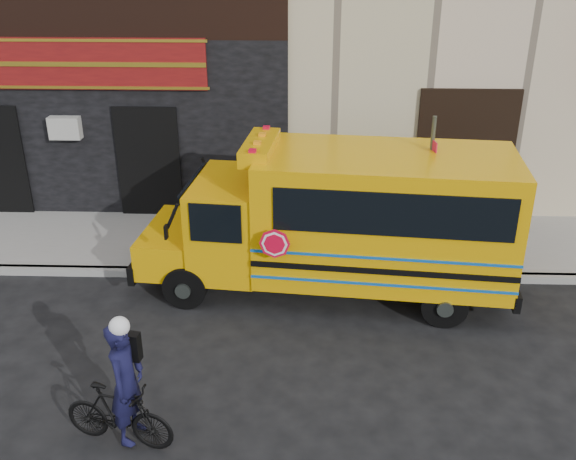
% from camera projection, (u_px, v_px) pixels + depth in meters
% --- Properties ---
extents(ground, '(120.00, 120.00, 0.00)m').
position_uv_depth(ground, '(277.00, 356.00, 10.38)').
color(ground, black).
rests_on(ground, ground).
extents(curb, '(40.00, 0.20, 0.15)m').
position_uv_depth(curb, '(283.00, 274.00, 12.70)').
color(curb, gray).
rests_on(curb, ground).
extents(sidewalk, '(40.00, 3.00, 0.15)m').
position_uv_depth(sidewalk, '(286.00, 241.00, 14.06)').
color(sidewalk, gray).
rests_on(sidewalk, ground).
extents(school_bus, '(7.08, 2.81, 2.92)m').
position_uv_depth(school_bus, '(347.00, 218.00, 11.65)').
color(school_bus, black).
rests_on(school_bus, ground).
extents(sign_pole, '(0.09, 0.29, 3.35)m').
position_uv_depth(sign_pole, '(427.00, 198.00, 11.68)').
color(sign_pole, '#414944').
rests_on(sign_pole, ground).
extents(bicycle, '(1.60, 0.77, 0.93)m').
position_uv_depth(bicycle, '(119.00, 415.00, 8.43)').
color(bicycle, black).
rests_on(bicycle, ground).
extents(cyclist, '(0.53, 0.71, 1.76)m').
position_uv_depth(cyclist, '(127.00, 386.00, 8.32)').
color(cyclist, black).
rests_on(cyclist, ground).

